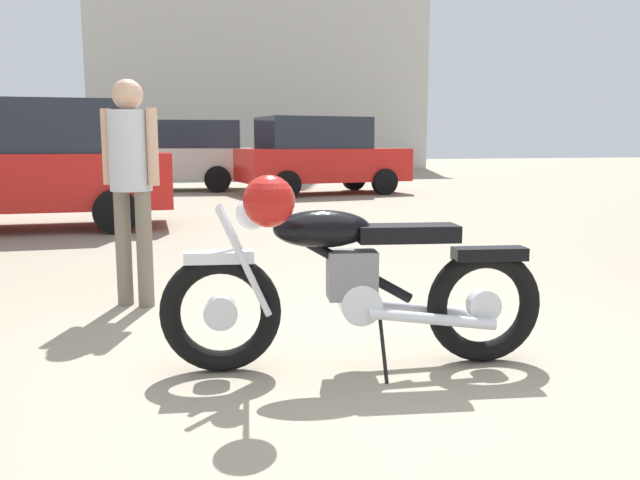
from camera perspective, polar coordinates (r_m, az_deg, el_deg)
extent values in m
plane|color=gray|center=(3.56, 4.52, -11.44)|extent=(80.00, 80.00, 0.00)
torus|color=black|center=(3.51, -8.65, -6.30)|extent=(0.65, 0.22, 0.64)
cylinder|color=silver|center=(3.51, -8.65, -6.30)|extent=(0.19, 0.11, 0.18)
torus|color=black|center=(3.74, 14.11, -5.56)|extent=(0.65, 0.22, 0.64)
cylinder|color=silver|center=(3.74, 14.11, -5.56)|extent=(0.19, 0.11, 0.18)
cube|color=silver|center=(3.45, -8.76, -1.47)|extent=(0.38, 0.19, 0.06)
cube|color=black|center=(3.68, 14.57, -1.17)|extent=(0.42, 0.20, 0.07)
cylinder|color=silver|center=(3.37, -6.67, -1.94)|extent=(0.29, 0.09, 0.58)
cylinder|color=silver|center=(3.52, -6.65, -1.50)|extent=(0.29, 0.09, 0.58)
sphere|color=silver|center=(3.41, -5.96, 2.32)|extent=(0.17, 0.17, 0.17)
cylinder|color=silver|center=(3.41, -4.63, 3.51)|extent=(0.14, 0.62, 0.03)
sphere|color=#B21914|center=(3.11, -4.47, 3.39)|extent=(0.25, 0.25, 0.25)
cylinder|color=black|center=(3.49, 2.09, -1.96)|extent=(0.75, 0.19, 0.47)
ellipsoid|color=black|center=(3.44, 0.19, 0.97)|extent=(0.55, 0.31, 0.20)
cube|color=black|center=(3.53, 7.64, 0.59)|extent=(0.57, 0.29, 0.09)
cube|color=slate|center=(3.51, 2.79, -3.04)|extent=(0.29, 0.22, 0.26)
cylinder|color=silver|center=(3.55, 3.42, -5.40)|extent=(0.25, 0.24, 0.22)
cylinder|color=silver|center=(3.56, 9.77, -6.81)|extent=(0.70, 0.18, 0.14)
cylinder|color=silver|center=(3.74, 8.93, -6.01)|extent=(0.70, 0.18, 0.14)
cylinder|color=black|center=(3.46, 5.52, -9.24)|extent=(0.06, 0.24, 0.33)
cylinder|color=#706656|center=(5.08, -16.76, -0.69)|extent=(0.12, 0.12, 0.86)
cylinder|color=#706656|center=(4.98, -15.06, -0.80)|extent=(0.12, 0.12, 0.86)
cylinder|color=#B2B2B7|center=(4.97, -16.26, 7.47)|extent=(0.30, 0.30, 0.58)
cylinder|color=tan|center=(5.08, -18.07, 7.74)|extent=(0.08, 0.08, 0.55)
cylinder|color=tan|center=(4.87, -14.40, 7.87)|extent=(0.08, 0.08, 0.55)
sphere|color=tan|center=(4.98, -16.45, 12.07)|extent=(0.22, 0.22, 0.22)
cylinder|color=black|center=(16.70, 2.98, 5.40)|extent=(0.62, 0.26, 0.60)
cylinder|color=black|center=(15.24, 5.66, 5.07)|extent=(0.62, 0.26, 0.60)
cylinder|color=black|center=(15.81, -4.92, 5.21)|extent=(0.62, 0.26, 0.60)
cylinder|color=black|center=(14.26, -2.88, 4.87)|extent=(0.62, 0.26, 0.60)
cube|color=red|center=(15.44, 0.28, 6.57)|extent=(4.06, 2.07, 0.76)
cube|color=#232833|center=(15.34, -0.59, 9.32)|extent=(2.56, 1.78, 0.72)
cylinder|color=black|center=(9.10, -17.36, 2.40)|extent=(0.60, 0.20, 0.60)
cylinder|color=black|center=(10.73, -17.00, 3.29)|extent=(0.60, 0.20, 0.60)
cube|color=red|center=(10.01, -24.16, 4.75)|extent=(3.94, 1.73, 0.76)
cube|color=#232833|center=(9.96, -22.99, 9.07)|extent=(2.44, 1.58, 0.72)
cylinder|color=black|center=(16.50, -19.42, 4.96)|extent=(0.67, 0.32, 0.64)
cylinder|color=black|center=(18.22, -18.18, 5.32)|extent=(0.67, 0.32, 0.64)
cylinder|color=black|center=(16.09, -8.91, 5.27)|extent=(0.67, 0.32, 0.64)
cylinder|color=black|center=(17.85, -8.67, 5.58)|extent=(0.67, 0.32, 0.64)
cube|color=beige|center=(17.08, -13.88, 6.55)|extent=(4.93, 2.54, 0.74)
cube|color=#232833|center=(17.04, -12.95, 8.96)|extent=(3.72, 2.18, 0.68)
cube|color=beige|center=(32.87, -5.87, 15.92)|extent=(15.07, 8.60, 10.90)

